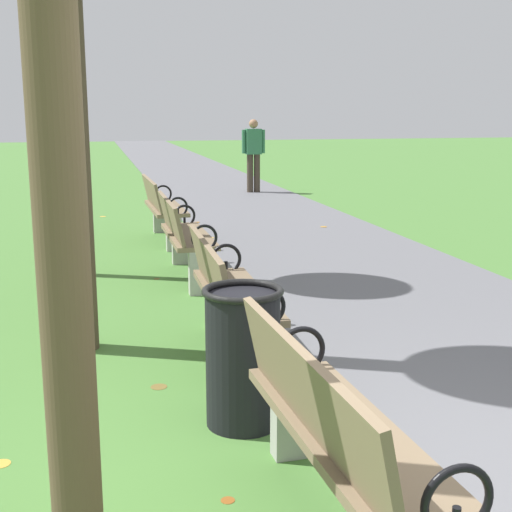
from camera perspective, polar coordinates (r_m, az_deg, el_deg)
The scene contains 8 objects.
paved_walkway at distance 20.88m, azimuth -5.22°, elevation 6.80°, with size 2.96×44.00×0.02m, color slate.
park_bench_1 at distance 3.10m, azimuth 6.55°, elevation -14.27°, with size 0.54×1.62×0.90m.
park_bench_2 at distance 5.26m, azimuth -2.27°, elevation -3.12°, with size 0.50×1.61×0.90m.
park_bench_3 at distance 7.75m, azimuth -5.96°, elevation 1.70°, with size 0.47×1.60×0.90m.
park_bench_4 at distance 10.00m, azimuth -7.69°, elevation 3.96°, with size 0.51×1.61×0.90m.
pedestrian_walking at distance 15.75m, azimuth -0.21°, elevation 8.55°, with size 0.53×0.22×1.62m.
trash_bin at distance 4.15m, azimuth -1.08°, elevation -8.20°, with size 0.48×0.48×0.84m.
scattered_leaves at distance 7.50m, azimuth -3.37°, elevation -2.29°, with size 4.25×10.78×0.02m.
Camera 1 is at (-1.48, -2.59, 1.85)m, focal length 48.85 mm.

